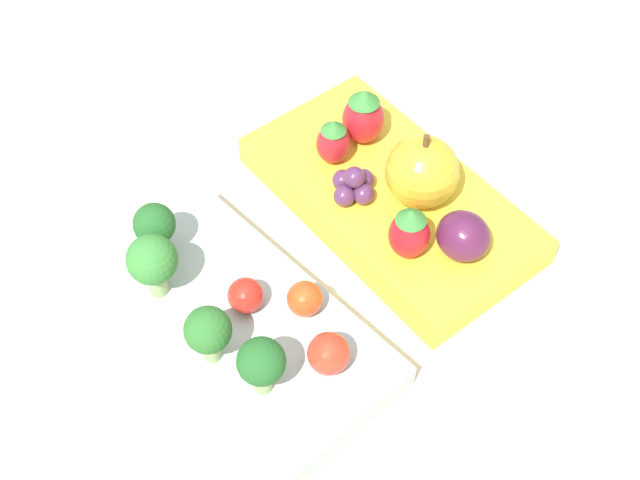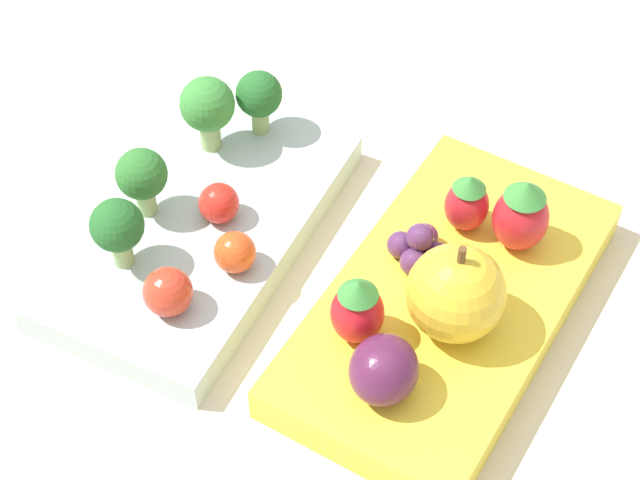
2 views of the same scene
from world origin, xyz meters
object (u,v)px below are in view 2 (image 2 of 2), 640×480
Objects in this scene: broccoli_floret_3 at (142,176)px; plum at (384,370)px; broccoli_floret_0 at (259,96)px; cherry_tomato_1 at (222,198)px; strawberry_0 at (467,202)px; grape_cluster at (419,248)px; bento_box_savoury at (201,229)px; strawberry_2 at (521,215)px; broccoli_floret_2 at (207,107)px; cherry_tomato_0 at (235,252)px; broccoli_floret_1 at (117,227)px; strawberry_1 at (357,310)px; apple at (456,293)px; bento_box_fruit at (447,306)px; cherry_tomato_2 at (168,292)px.

plum is at bearing -111.73° from broccoli_floret_3.
cherry_tomato_1 is at bearing -173.65° from broccoli_floret_0.
broccoli_floret_0 and strawberry_0 have the same top height.
broccoli_floret_3 is at bearing 110.75° from cherry_tomato_1.
bento_box_savoury is at bearing 96.23° from grape_cluster.
strawberry_2 is (-0.00, -0.03, 0.00)m from strawberry_0.
grape_cluster is (-0.04, -0.15, -0.02)m from broccoli_floret_2.
broccoli_floret_2 reaches higher than cherry_tomato_0.
broccoli_floret_1 is 1.05× the size of strawberry_1.
strawberry_0 is at bearing -56.24° from cherry_tomato_0.
plum is (-0.05, 0.02, -0.01)m from apple.
strawberry_2 reaches higher than broccoli_floret_1.
bento_box_savoury is 9.03× the size of cherry_tomato_0.
cherry_tomato_0 is 0.10m from grape_cluster.
cherry_tomato_1 is (-0.05, -0.03, -0.02)m from broccoli_floret_2.
bento_box_fruit is at bearing -119.31° from broccoli_floret_0.
strawberry_2 is at bearing -93.05° from broccoli_floret_2.
broccoli_floret_3 is at bearing 91.24° from bento_box_fruit.
strawberry_2 reaches higher than cherry_tomato_2.
broccoli_floret_0 reaches higher than cherry_tomato_0.
broccoli_floret_3 reaches higher than plum.
broccoli_floret_1 reaches higher than cherry_tomato_0.
apple reaches higher than broccoli_floret_0.
grape_cluster is at bearing -83.77° from bento_box_savoury.
plum reaches higher than cherry_tomato_1.
broccoli_floret_1 reaches higher than bento_box_savoury.
cherry_tomato_0 reaches higher than bento_box_fruit.
bento_box_savoury is 0.19m from strawberry_2.
broccoli_floret_0 is 1.84× the size of cherry_tomato_1.
broccoli_floret_1 and broccoli_floret_3 have the same top height.
broccoli_floret_1 is 0.04m from broccoli_floret_3.
broccoli_floret_3 reaches higher than bento_box_savoury.
strawberry_2 reaches higher than bento_box_fruit.
plum is at bearing -94.10° from cherry_tomato_2.
broccoli_floret_0 is 0.17m from strawberry_1.
cherry_tomato_0 is at bearing 116.90° from strawberry_2.
broccoli_floret_2 is 0.17m from strawberry_0.
broccoli_floret_2 is at bearing 87.06° from strawberry_0.
grape_cluster is at bearing 154.66° from strawberry_0.
grape_cluster is (-0.07, -0.13, -0.01)m from broccoli_floret_0.
strawberry_2 reaches higher than plum.
broccoli_floret_0 is 0.09m from broccoli_floret_3.
apple is at bearing -139.44° from grape_cluster.
apple is (0.02, -0.18, 0.00)m from broccoli_floret_1.
bento_box_fruit is at bearing 20.29° from apple.
bento_box_savoury is 0.07m from cherry_tomato_2.
apple is at bearing -113.75° from broccoli_floret_2.
broccoli_floret_0 is 0.14m from grape_cluster.
cherry_tomato_0 is at bearing -146.39° from broccoli_floret_2.
broccoli_floret_0 is at bearing 41.16° from strawberry_1.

